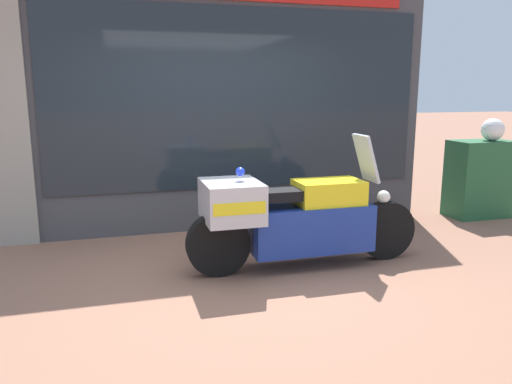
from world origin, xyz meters
TOP-DOWN VIEW (x-y plane):
  - ground_plane at (0.00, 0.00)m, footprint 60.00×60.00m
  - shop_building at (-0.38, 2.00)m, footprint 5.81×0.55m
  - window_display at (0.33, 2.03)m, footprint 4.55×0.30m
  - paramedic_motorcycle at (0.48, 0.19)m, footprint 2.45×0.67m
  - utility_cabinet at (3.76, 1.46)m, footprint 0.85×0.50m
  - white_helmet at (3.86, 1.40)m, footprint 0.31×0.31m

SIDE VIEW (x-z plane):
  - ground_plane at x=0.00m, z-range 0.00..0.00m
  - window_display at x=0.33m, z-range -0.52..1.46m
  - paramedic_motorcycle at x=0.48m, z-range -0.13..1.21m
  - utility_cabinet at x=3.76m, z-range 0.00..1.08m
  - white_helmet at x=3.86m, z-range 1.08..1.39m
  - shop_building at x=-0.38m, z-range 0.01..3.23m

